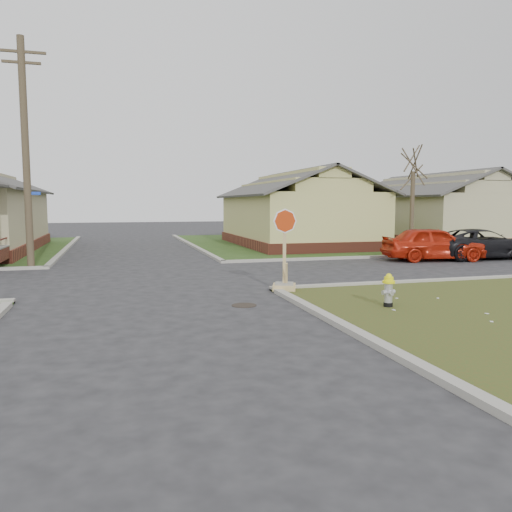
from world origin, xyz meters
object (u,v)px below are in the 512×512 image
object	(u,v)px
stop_sign	(284,272)
dark_pickup	(481,244)
fire_hydrant	(389,288)
utility_pole	(26,151)
red_sedan	(433,244)

from	to	relation	value
stop_sign	dark_pickup	distance (m)	13.23
dark_pickup	fire_hydrant	bearing A→B (deg)	133.76
fire_hydrant	stop_sign	distance (m)	3.44
utility_pole	stop_sign	world-z (taller)	utility_pole
stop_sign	dark_pickup	bearing A→B (deg)	47.18
fire_hydrant	stop_sign	bearing A→B (deg)	113.00
dark_pickup	utility_pole	bearing A→B (deg)	87.31
dark_pickup	red_sedan	bearing A→B (deg)	94.18
utility_pole	dark_pickup	bearing A→B (deg)	-5.31
utility_pole	red_sedan	size ratio (longest dim) A/B	1.97
red_sedan	dark_pickup	size ratio (longest dim) A/B	0.90
utility_pole	stop_sign	xyz separation A→B (m)	(8.06, -7.73, -4.09)
utility_pole	red_sedan	distance (m)	17.80
utility_pole	fire_hydrant	xyz separation A→B (m)	(9.75, -10.73, -4.16)
stop_sign	utility_pole	bearing A→B (deg)	157.01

